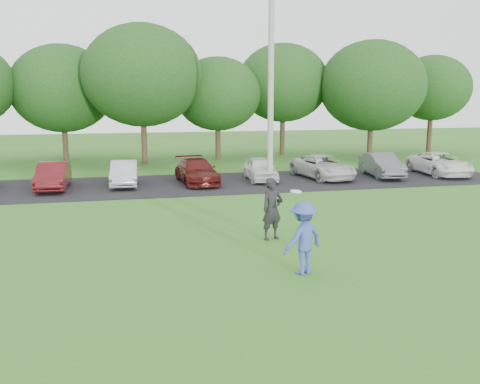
% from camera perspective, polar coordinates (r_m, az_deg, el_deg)
% --- Properties ---
extents(ground, '(100.00, 100.00, 0.00)m').
position_cam_1_polar(ground, '(13.83, 3.32, -7.86)').
color(ground, '#387020').
rests_on(ground, ground).
extents(parking_lot, '(32.00, 6.50, 0.03)m').
position_cam_1_polar(parking_lot, '(26.22, -4.71, 0.88)').
color(parking_lot, black).
rests_on(parking_lot, ground).
extents(utility_pole, '(0.28, 0.28, 9.07)m').
position_cam_1_polar(utility_pole, '(25.65, 3.30, 10.83)').
color(utility_pole, '#9E9E99').
rests_on(utility_pole, ground).
extents(frisbee_player, '(1.33, 1.09, 2.08)m').
position_cam_1_polar(frisbee_player, '(13.09, 6.75, -4.87)').
color(frisbee_player, '#394DA1').
rests_on(frisbee_player, ground).
extents(camera_bystander, '(0.79, 0.64, 1.88)m').
position_cam_1_polar(camera_bystander, '(16.06, 3.44, -1.81)').
color(camera_bystander, black).
rests_on(camera_bystander, ground).
extents(parked_cars, '(28.71, 4.79, 1.24)m').
position_cam_1_polar(parked_cars, '(26.39, -2.30, 2.31)').
color(parked_cars, silver).
rests_on(parked_cars, parking_lot).
extents(tree_row, '(42.39, 9.85, 8.64)m').
position_cam_1_polar(tree_row, '(35.75, -4.73, 11.27)').
color(tree_row, '#38281C').
rests_on(tree_row, ground).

